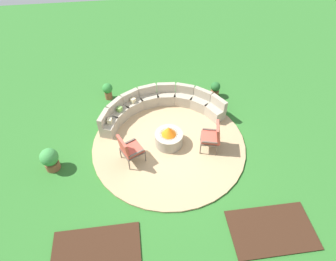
{
  "coord_description": "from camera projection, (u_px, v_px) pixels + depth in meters",
  "views": [
    {
      "loc": [
        -0.88,
        -6.36,
        7.24
      ],
      "look_at": [
        0.0,
        0.2,
        0.45
      ],
      "focal_mm": 31.58,
      "sensor_mm": 36.0,
      "label": 1
    }
  ],
  "objects": [
    {
      "name": "ground_plane",
      "position": [
        169.0,
        144.0,
        9.67
      ],
      "size": [
        24.0,
        24.0,
        0.0
      ],
      "primitive_type": "plane",
      "color": "#2D6B28"
    },
    {
      "name": "patio_circle",
      "position": [
        169.0,
        144.0,
        9.65
      ],
      "size": [
        4.95,
        4.95,
        0.06
      ],
      "primitive_type": "cylinder",
      "color": "tan",
      "rests_on": "ground_plane"
    },
    {
      "name": "mulch_bed_left",
      "position": [
        96.0,
        253.0,
        7.18
      ],
      "size": [
        2.16,
        1.33,
        0.04
      ],
      "primitive_type": "cube",
      "color": "#382114",
      "rests_on": "ground_plane"
    },
    {
      "name": "mulch_bed_right",
      "position": [
        272.0,
        230.0,
        7.59
      ],
      "size": [
        2.16,
        1.33,
        0.04
      ],
      "primitive_type": "cube",
      "color": "#382114",
      "rests_on": "ground_plane"
    },
    {
      "name": "fire_pit",
      "position": [
        169.0,
        137.0,
        9.43
      ],
      "size": [
        0.9,
        0.9,
        0.72
      ],
      "color": "#9E937F",
      "rests_on": "patio_circle"
    },
    {
      "name": "curved_stone_bench",
      "position": [
        160.0,
        105.0,
        10.49
      ],
      "size": [
        4.36,
        1.9,
        0.76
      ],
      "color": "#9E937F",
      "rests_on": "patio_circle"
    },
    {
      "name": "lounge_chair_front_left",
      "position": [
        129.0,
        149.0,
        8.73
      ],
      "size": [
        0.81,
        0.8,
        1.08
      ],
      "rotation": [
        0.0,
        0.0,
        5.18
      ],
      "color": "brown",
      "rests_on": "patio_circle"
    },
    {
      "name": "lounge_chair_front_right",
      "position": [
        213.0,
        136.0,
        9.11
      ],
      "size": [
        0.72,
        0.72,
        1.02
      ],
      "rotation": [
        0.0,
        0.0,
        7.6
      ],
      "color": "brown",
      "rests_on": "patio_circle"
    },
    {
      "name": "potted_plant_0",
      "position": [
        215.0,
        89.0,
        11.19
      ],
      "size": [
        0.36,
        0.36,
        0.62
      ],
      "color": "brown",
      "rests_on": "ground_plane"
    },
    {
      "name": "potted_plant_1",
      "position": [
        50.0,
        159.0,
        8.71
      ],
      "size": [
        0.54,
        0.54,
        0.78
      ],
      "color": "brown",
      "rests_on": "ground_plane"
    },
    {
      "name": "potted_plant_2",
      "position": [
        108.0,
        90.0,
        11.06
      ],
      "size": [
        0.38,
        0.38,
        0.66
      ],
      "color": "brown",
      "rests_on": "ground_plane"
    }
  ]
}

